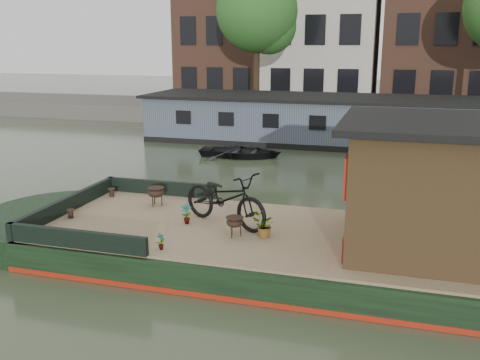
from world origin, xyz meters
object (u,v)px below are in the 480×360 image
(potted_plant_a, at_px, (186,214))
(brazier_rear, at_px, (156,196))
(bicycle, at_px, (225,198))
(dinghy, at_px, (241,148))
(cabin, at_px, (450,186))
(brazier_front, at_px, (235,227))

(potted_plant_a, xyz_separation_m, brazier_rear, (-1.19, 1.04, 0.00))
(potted_plant_a, relative_size, brazier_rear, 0.99)
(bicycle, bearing_deg, dinghy, 39.24)
(cabin, distance_m, potted_plant_a, 5.29)
(bicycle, distance_m, brazier_rear, 2.19)
(brazier_rear, bearing_deg, potted_plant_a, -41.19)
(potted_plant_a, bearing_deg, brazier_rear, 138.81)
(bicycle, height_order, brazier_front, bicycle)
(brazier_rear, xyz_separation_m, dinghy, (-0.56, 8.99, -0.53))
(cabin, height_order, potted_plant_a, cabin)
(brazier_front, relative_size, dinghy, 0.12)
(brazier_front, bearing_deg, cabin, 6.98)
(cabin, xyz_separation_m, potted_plant_a, (-5.19, -0.04, -1.01))
(bicycle, relative_size, potted_plant_a, 5.04)
(bicycle, bearing_deg, cabin, -67.48)
(cabin, xyz_separation_m, bicycle, (-4.38, 0.16, -0.64))
(potted_plant_a, bearing_deg, bicycle, 14.14)
(potted_plant_a, height_order, dinghy, potted_plant_a)
(cabin, bearing_deg, brazier_front, -173.02)
(bicycle, height_order, potted_plant_a, bicycle)
(brazier_front, bearing_deg, brazier_rear, 148.33)
(brazier_front, bearing_deg, potted_plant_a, 159.92)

